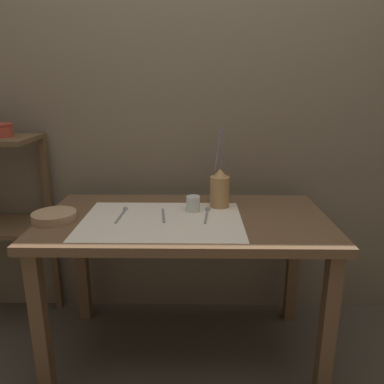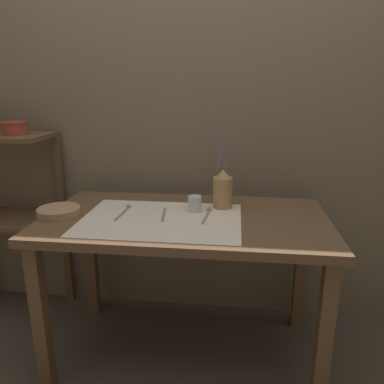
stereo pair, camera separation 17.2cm
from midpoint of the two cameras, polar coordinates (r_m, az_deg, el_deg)
The scene contains 10 objects.
ground_plane at distance 2.13m, azimuth -3.46°, elevation -23.15°, with size 12.00×12.00×0.00m, color #473F35.
stone_wall_back at distance 2.13m, azimuth -3.10°, elevation 12.03°, with size 7.00×0.06×2.40m.
wooden_table at distance 1.79m, azimuth -3.81°, elevation -6.79°, with size 1.33×0.72×0.75m.
linen_cloth at distance 1.72m, azimuth -7.48°, elevation -4.35°, with size 0.73×0.52×0.00m.
pitcher_with_flowers at distance 1.86m, azimuth 1.61°, elevation 0.37°, with size 0.10×0.10×0.41m.
wooden_bowl at distance 1.85m, azimuth -22.80°, elevation -3.47°, with size 0.20×0.20×0.04m.
glass_tumbler_near at distance 1.81m, azimuth -2.55°, elevation -1.83°, with size 0.07×0.07×0.08m.
spoon_inner at distance 1.85m, azimuth -13.02°, elevation -2.96°, with size 0.03×0.20×0.02m.
fork_inner at distance 1.77m, azimuth -7.18°, elevation -3.62°, with size 0.03×0.19×0.00m.
spoon_outer at distance 1.80m, azimuth -0.41°, elevation -3.11°, with size 0.03×0.20×0.02m.
Camera 1 is at (0.05, -1.65, 1.35)m, focal length 35.00 mm.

